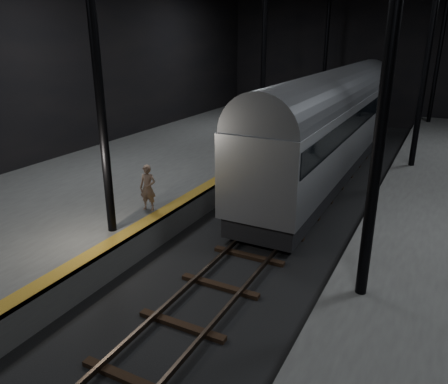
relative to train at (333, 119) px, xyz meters
The scene contains 6 objects.
ground 8.36m from the train, 90.00° to the right, with size 44.00×44.00×0.00m, color black.
platform_left 11.12m from the train, 133.66° to the right, with size 9.00×43.80×1.00m, color #4C4C4A.
tactile_strip 8.70m from the train, 112.46° to the right, with size 0.50×43.80×0.01m, color olive.
track 8.34m from the train, 90.00° to the right, with size 2.40×43.00×0.24m.
train is the anchor object (origin of this frame).
woman 10.71m from the train, 110.89° to the right, with size 0.59×0.39×1.61m, color tan.
Camera 1 is at (5.02, -13.45, 6.79)m, focal length 35.00 mm.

